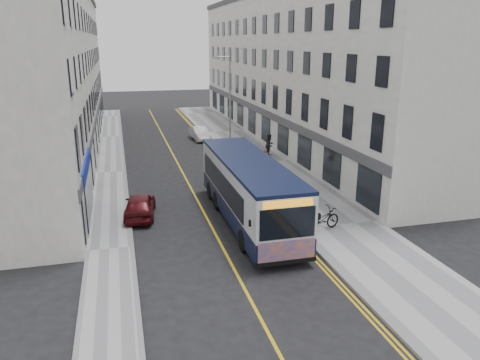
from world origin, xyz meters
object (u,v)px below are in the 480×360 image
streetlamp (229,104)px  bicycle (322,219)px  pedestrian_near (266,159)px  car_maroon (140,205)px  pedestrian_far (270,145)px  city_bus (249,189)px  car_white (200,133)px

streetlamp → bicycle: bearing=-86.7°
pedestrian_near → car_maroon: bearing=-153.5°
streetlamp → pedestrian_far: (3.31, -0.15, -3.38)m
streetlamp → pedestrian_far: bearing=-2.6°
pedestrian_near → car_maroon: size_ratio=0.41×
city_bus → pedestrian_near: city_bus is taller
pedestrian_near → pedestrian_far: (1.61, 4.03, 0.10)m
city_bus → car_white: size_ratio=3.05×
pedestrian_far → city_bus: bearing=-148.8°
city_bus → streetlamp: bearing=80.8°
pedestrian_near → car_white: size_ratio=0.42×
pedestrian_far → car_maroon: 15.51m
streetlamp → car_white: streetlamp is taller
bicycle → car_maroon: size_ratio=0.57×
streetlamp → pedestrian_near: size_ratio=5.12×
city_bus → pedestrian_far: 14.34m
streetlamp → bicycle: streetlamp is taller
pedestrian_far → car_maroon: (-10.88, -11.05, -0.35)m
bicycle → car_white: 23.82m
pedestrian_far → car_white: size_ratio=0.47×
city_bus → pedestrian_far: size_ratio=6.47×
bicycle → car_white: bearing=-13.1°
bicycle → car_maroon: bearing=44.5°
pedestrian_near → pedestrian_far: bearing=57.5°
city_bus → car_white: 21.52m
car_white → streetlamp: bearing=-87.9°
pedestrian_near → car_maroon: 11.62m
streetlamp → pedestrian_near: 5.70m
streetlamp → car_white: (-0.97, 8.07, -3.77)m
streetlamp → bicycle: size_ratio=3.70×
city_bus → bicycle: 3.99m
streetlamp → city_bus: 13.80m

